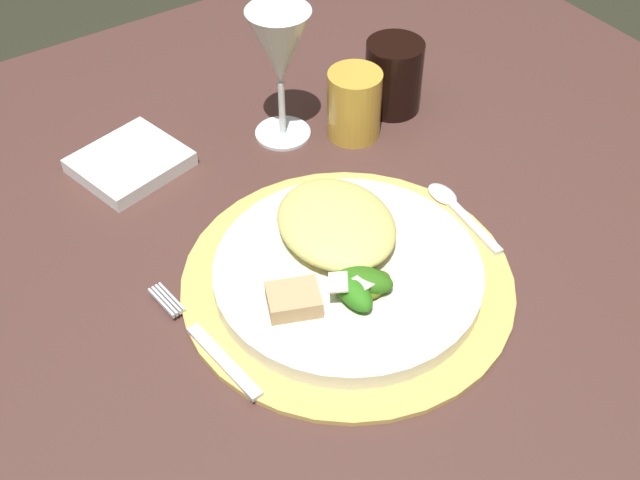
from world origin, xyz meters
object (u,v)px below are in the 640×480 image
dining_table (303,308)px  amber_tumbler (354,104)px  fork (208,345)px  dinner_plate (348,272)px  spoon (453,205)px  wine_glass (280,52)px  napkin (130,162)px  dark_tumbler (393,76)px

dining_table → amber_tumbler: bearing=34.0°
fork → dining_table: bearing=31.9°
dinner_plate → spoon: bearing=8.2°
dining_table → wine_glass: bearing=65.8°
napkin → spoon: bearing=-45.3°
dinner_plate → spoon: 0.16m
fork → napkin: 0.29m
spoon → napkin: 0.38m
spoon → napkin: napkin is taller
dinner_plate → fork: dinner_plate is taller
fork → dark_tumbler: bearing=29.7°
dinner_plate → dark_tumbler: 0.31m
wine_glass → amber_tumbler: wine_glass is taller
amber_tumbler → dark_tumbler: size_ratio=0.93×
napkin → amber_tumbler: (0.26, -0.09, 0.03)m
dining_table → amber_tumbler: amber_tumbler is taller
dining_table → dinner_plate: dinner_plate is taller
dining_table → amber_tumbler: (0.14, 0.09, 0.20)m
amber_tumbler → spoon: bearing=-87.3°
dining_table → wine_glass: (0.06, 0.14, 0.27)m
wine_glass → amber_tumbler: (0.07, -0.05, -0.07)m
fork → dark_tumbler: size_ratio=1.87×
dinner_plate → amber_tumbler: size_ratio=3.16×
fork → napkin: (0.05, 0.29, 0.00)m
dining_table → fork: bearing=-148.1°
spoon → dark_tumbler: 0.21m
dining_table → fork: 0.26m
dining_table → dinner_plate: 0.20m
dinner_plate → dark_tumbler: bearing=44.4°
dining_table → dinner_plate: size_ratio=4.47×
fork → wine_glass: (0.23, 0.24, 0.11)m
spoon → dark_tumbler: size_ratio=1.36×
fork → dark_tumbler: 0.44m
dinner_plate → napkin: bearing=110.0°
wine_glass → amber_tumbler: bearing=-31.9°
napkin → dark_tumbler: 0.34m
dinner_plate → fork: (-0.16, 0.00, -0.01)m
fork → spoon: spoon is taller
dinner_plate → dark_tumbler: size_ratio=2.94×
dinner_plate → amber_tumbler: amber_tumbler is taller
fork → wine_glass: bearing=46.3°
fork → wine_glass: 0.36m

